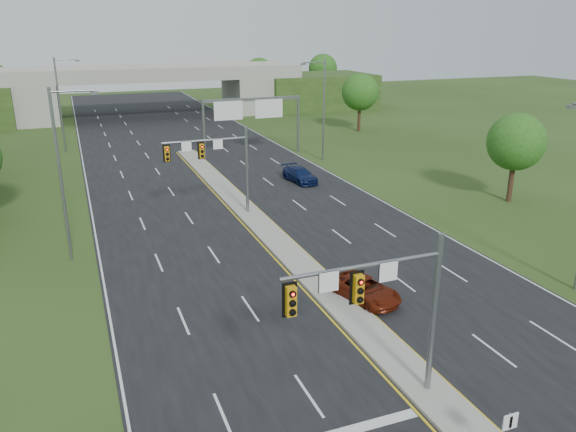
{
  "coord_description": "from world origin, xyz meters",
  "views": [
    {
      "loc": [
        -12.49,
        -16.3,
        14.41
      ],
      "look_at": [
        -0.4,
        14.96,
        3.0
      ],
      "focal_mm": 35.0,
      "sensor_mm": 36.0,
      "label": 1
    }
  ],
  "objects_px": {
    "signal_mast_near": "(387,299)",
    "keep_right_sign": "(508,431)",
    "car_far_b": "(300,175)",
    "sign_gantry": "(251,111)",
    "car_far_a": "(364,289)",
    "signal_mast_far": "(219,159)",
    "overpass": "(149,95)"
  },
  "relations": [
    {
      "from": "keep_right_sign",
      "to": "car_far_a",
      "type": "bearing_deg",
      "value": 83.32
    },
    {
      "from": "signal_mast_near",
      "to": "car_far_a",
      "type": "bearing_deg",
      "value": 65.74
    },
    {
      "from": "car_far_a",
      "to": "car_far_b",
      "type": "xyz_separation_m",
      "value": [
        6.09,
        24.12,
        0.05
      ]
    },
    {
      "from": "car_far_b",
      "to": "keep_right_sign",
      "type": "bearing_deg",
      "value": -108.76
    },
    {
      "from": "signal_mast_near",
      "to": "car_far_b",
      "type": "relative_size",
      "value": 1.49
    },
    {
      "from": "car_far_b",
      "to": "sign_gantry",
      "type": "bearing_deg",
      "value": 86.97
    },
    {
      "from": "overpass",
      "to": "car_far_a",
      "type": "distance_m",
      "value": 71.8
    },
    {
      "from": "signal_mast_near",
      "to": "signal_mast_far",
      "type": "distance_m",
      "value": 25.0
    },
    {
      "from": "signal_mast_far",
      "to": "keep_right_sign",
      "type": "height_order",
      "value": "signal_mast_far"
    },
    {
      "from": "sign_gantry",
      "to": "car_far_a",
      "type": "relative_size",
      "value": 2.53
    },
    {
      "from": "signal_mast_far",
      "to": "car_far_a",
      "type": "xyz_separation_m",
      "value": [
        3.76,
        -16.65,
        -4.07
      ]
    },
    {
      "from": "signal_mast_far",
      "to": "car_far_a",
      "type": "height_order",
      "value": "signal_mast_far"
    },
    {
      "from": "signal_mast_near",
      "to": "car_far_a",
      "type": "distance_m",
      "value": 10.02
    },
    {
      "from": "signal_mast_near",
      "to": "overpass",
      "type": "relative_size",
      "value": 0.09
    },
    {
      "from": "overpass",
      "to": "car_far_a",
      "type": "xyz_separation_m",
      "value": [
        1.5,
        -71.72,
        -2.9
      ]
    },
    {
      "from": "keep_right_sign",
      "to": "car_far_a",
      "type": "relative_size",
      "value": 0.48
    },
    {
      "from": "keep_right_sign",
      "to": "sign_gantry",
      "type": "height_order",
      "value": "sign_gantry"
    },
    {
      "from": "signal_mast_far",
      "to": "car_far_b",
      "type": "height_order",
      "value": "signal_mast_far"
    },
    {
      "from": "keep_right_sign",
      "to": "overpass",
      "type": "height_order",
      "value": "overpass"
    },
    {
      "from": "overpass",
      "to": "car_far_b",
      "type": "bearing_deg",
      "value": -80.95
    },
    {
      "from": "overpass",
      "to": "car_far_b",
      "type": "xyz_separation_m",
      "value": [
        7.59,
        -47.61,
        -2.85
      ]
    },
    {
      "from": "sign_gantry",
      "to": "car_far_b",
      "type": "height_order",
      "value": "sign_gantry"
    },
    {
      "from": "signal_mast_far",
      "to": "overpass",
      "type": "relative_size",
      "value": 0.09
    },
    {
      "from": "signal_mast_near",
      "to": "signal_mast_far",
      "type": "xyz_separation_m",
      "value": [
        0.0,
        25.0,
        0.0
      ]
    },
    {
      "from": "signal_mast_far",
      "to": "signal_mast_near",
      "type": "bearing_deg",
      "value": -90.0
    },
    {
      "from": "car_far_a",
      "to": "sign_gantry",
      "type": "bearing_deg",
      "value": 66.49
    },
    {
      "from": "signal_mast_near",
      "to": "keep_right_sign",
      "type": "xyz_separation_m",
      "value": [
        2.26,
        -4.45,
        -3.21
      ]
    },
    {
      "from": "sign_gantry",
      "to": "signal_mast_far",
      "type": "bearing_deg",
      "value": -114.11
    },
    {
      "from": "signal_mast_far",
      "to": "overpass",
      "type": "height_order",
      "value": "overpass"
    },
    {
      "from": "signal_mast_far",
      "to": "overpass",
      "type": "bearing_deg",
      "value": 87.65
    },
    {
      "from": "keep_right_sign",
      "to": "car_far_b",
      "type": "distance_m",
      "value": 37.7
    },
    {
      "from": "sign_gantry",
      "to": "car_far_b",
      "type": "bearing_deg",
      "value": -85.88
    }
  ]
}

